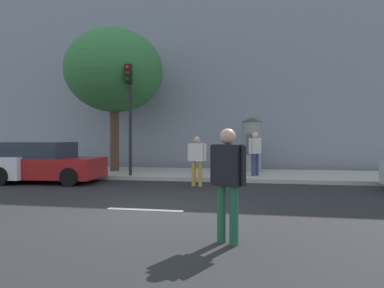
# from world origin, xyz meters

# --- Properties ---
(ground_plane) EXTENTS (80.00, 80.00, 0.00)m
(ground_plane) POSITION_xyz_m (0.00, 0.00, 0.00)
(ground_plane) COLOR #232326
(sidewalk_curb) EXTENTS (36.00, 4.00, 0.15)m
(sidewalk_curb) POSITION_xyz_m (0.00, 7.00, 0.07)
(sidewalk_curb) COLOR #B2ADA3
(sidewalk_curb) RESTS_ON ground_plane
(lane_markings) EXTENTS (25.80, 0.16, 0.01)m
(lane_markings) POSITION_xyz_m (0.00, 0.00, 0.00)
(lane_markings) COLOR silver
(lane_markings) RESTS_ON ground_plane
(building_backdrop) EXTENTS (36.00, 5.00, 11.52)m
(building_backdrop) POSITION_xyz_m (0.00, 12.00, 5.76)
(building_backdrop) COLOR gray
(building_backdrop) RESTS_ON ground_plane
(traffic_light) EXTENTS (0.24, 0.45, 4.41)m
(traffic_light) POSITION_xyz_m (-2.35, 5.24, 3.11)
(traffic_light) COLOR black
(traffic_light) RESTS_ON sidewalk_curb
(poster_column) EXTENTS (0.93, 0.93, 2.43)m
(poster_column) POSITION_xyz_m (2.46, 7.87, 1.38)
(poster_column) COLOR gray
(poster_column) RESTS_ON sidewalk_curb
(street_tree) EXTENTS (4.40, 4.40, 6.43)m
(street_tree) POSITION_xyz_m (-3.72, 6.97, 4.69)
(street_tree) COLOR #4C3826
(street_tree) RESTS_ON sidewalk_curb
(pedestrian_with_backpack) EXTENTS (0.58, 0.50, 1.80)m
(pedestrian_with_backpack) POSITION_xyz_m (2.05, -2.09, 1.08)
(pedestrian_with_backpack) COLOR #1E5938
(pedestrian_with_backpack) RESTS_ON ground_plane
(pedestrian_with_bag) EXTENTS (0.66, 0.33, 1.70)m
(pedestrian_with_bag) POSITION_xyz_m (0.59, 3.89, 1.01)
(pedestrian_with_bag) COLOR #B78C33
(pedestrian_with_bag) RESTS_ON ground_plane
(pedestrian_near_pole) EXTENTS (0.50, 0.52, 1.74)m
(pedestrian_near_pole) POSITION_xyz_m (2.58, 6.13, 1.18)
(pedestrian_near_pole) COLOR navy
(pedestrian_near_pole) RESTS_ON sidewalk_curb
(parked_car_red) EXTENTS (4.45, 2.08, 1.50)m
(parked_car_red) POSITION_xyz_m (-5.32, 3.90, 0.72)
(parked_car_red) COLOR maroon
(parked_car_red) RESTS_ON ground_plane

